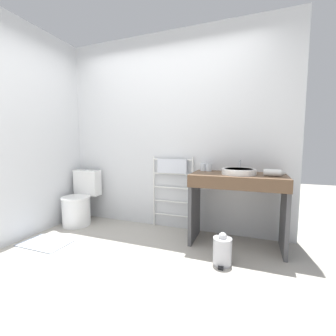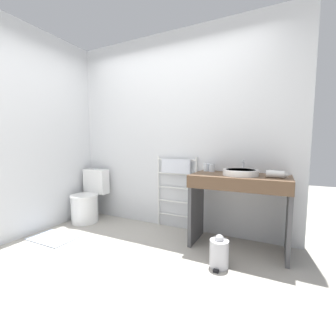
{
  "view_description": "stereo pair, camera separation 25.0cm",
  "coord_description": "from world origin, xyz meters",
  "views": [
    {
      "loc": [
        1.09,
        -1.53,
        1.16
      ],
      "look_at": [
        0.22,
        0.8,
        0.9
      ],
      "focal_mm": 24.0,
      "sensor_mm": 36.0,
      "label": 1
    },
    {
      "loc": [
        1.32,
        -1.43,
        1.16
      ],
      "look_at": [
        0.22,
        0.8,
        0.9
      ],
      "focal_mm": 24.0,
      "sensor_mm": 36.0,
      "label": 2
    }
  ],
  "objects": [
    {
      "name": "towel_radiator",
      "position": [
        0.09,
        1.32,
        0.72
      ],
      "size": [
        0.59,
        0.06,
        1.0
      ],
      "color": "white",
      "rests_on": "ground_plane"
    },
    {
      "name": "wall_back",
      "position": [
        0.0,
        1.43,
        1.32
      ],
      "size": [
        3.26,
        0.12,
        2.65
      ],
      "primitive_type": "cube",
      "color": "silver",
      "rests_on": "ground_plane"
    },
    {
      "name": "cup_near_edge",
      "position": [
        0.6,
        1.26,
        0.88
      ],
      "size": [
        0.07,
        0.07,
        0.09
      ],
      "color": "silver",
      "rests_on": "vanity_counter"
    },
    {
      "name": "faucet",
      "position": [
        0.96,
        1.27,
        0.92
      ],
      "size": [
        0.02,
        0.1,
        0.15
      ],
      "color": "silver",
      "rests_on": "vanity_counter"
    },
    {
      "name": "sink_basin",
      "position": [
        0.96,
        1.07,
        0.86
      ],
      "size": [
        0.37,
        0.37,
        0.06
      ],
      "color": "white",
      "rests_on": "vanity_counter"
    },
    {
      "name": "ground_plane",
      "position": [
        0.0,
        0.0,
        0.0
      ],
      "size": [
        12.0,
        12.0,
        0.0
      ],
      "primitive_type": "plane",
      "color": "#A8A399"
    },
    {
      "name": "wall_side",
      "position": [
        -1.57,
        0.69,
        1.32
      ],
      "size": [
        0.12,
        2.04,
        2.65
      ],
      "primitive_type": "cube",
      "color": "silver",
      "rests_on": "ground_plane"
    },
    {
      "name": "trash_bin",
      "position": [
        0.86,
        0.61,
        0.14
      ],
      "size": [
        0.18,
        0.21,
        0.32
      ],
      "color": "silver",
      "rests_on": "ground_plane"
    },
    {
      "name": "hair_dryer",
      "position": [
        1.31,
        1.05,
        0.87
      ],
      "size": [
        0.22,
        0.18,
        0.07
      ],
      "color": "white",
      "rests_on": "vanity_counter"
    },
    {
      "name": "cup_near_wall",
      "position": [
        0.52,
        1.28,
        0.88
      ],
      "size": [
        0.08,
        0.08,
        0.1
      ],
      "color": "silver",
      "rests_on": "vanity_counter"
    },
    {
      "name": "vanity_counter",
      "position": [
        0.95,
        1.08,
        0.57
      ],
      "size": [
        1.03,
        0.55,
        0.83
      ],
      "color": "brown",
      "rests_on": "ground_plane"
    },
    {
      "name": "toilet",
      "position": [
        -1.25,
        1.03,
        0.32
      ],
      "size": [
        0.4,
        0.54,
        0.78
      ],
      "color": "white",
      "rests_on": "ground_plane"
    },
    {
      "name": "bath_mat",
      "position": [
        -1.15,
        0.34,
        0.01
      ],
      "size": [
        0.56,
        0.36,
        0.01
      ],
      "primitive_type": "cube",
      "color": "#B2BCCC",
      "rests_on": "ground_plane"
    }
  ]
}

